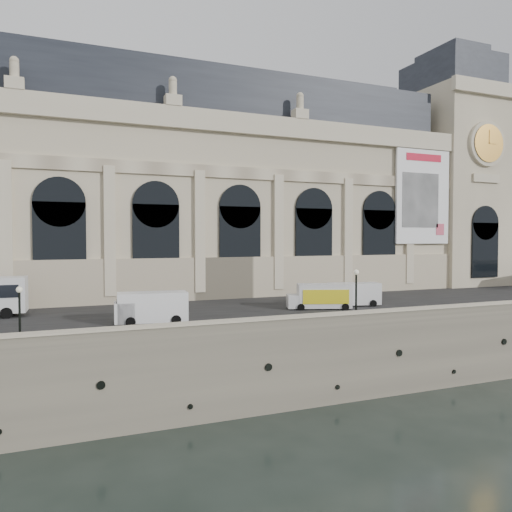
% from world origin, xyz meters
% --- Properties ---
extents(ground, '(260.00, 260.00, 0.00)m').
position_xyz_m(ground, '(0.00, 0.00, 0.00)').
color(ground, black).
rests_on(ground, ground).
extents(quay, '(160.00, 70.00, 6.00)m').
position_xyz_m(quay, '(0.00, 35.00, 3.00)').
color(quay, gray).
rests_on(quay, ground).
extents(street, '(160.00, 24.00, 0.06)m').
position_xyz_m(street, '(0.00, 14.00, 6.03)').
color(street, '#2D2D2D').
rests_on(street, quay).
extents(parapet, '(160.00, 1.40, 1.21)m').
position_xyz_m(parapet, '(0.00, 0.60, 6.62)').
color(parapet, gray).
rests_on(parapet, quay).
extents(museum, '(69.00, 18.70, 29.10)m').
position_xyz_m(museum, '(-5.98, 30.86, 19.72)').
color(museum, beige).
rests_on(museum, quay).
extents(clock_pavilion, '(13.00, 14.72, 36.70)m').
position_xyz_m(clock_pavilion, '(34.00, 27.93, 23.42)').
color(clock_pavilion, beige).
rests_on(clock_pavilion, quay).
extents(van_b, '(6.20, 2.98, 2.67)m').
position_xyz_m(van_b, '(-17.40, 8.34, 7.36)').
color(van_b, white).
rests_on(van_b, quay).
extents(van_c, '(5.88, 3.25, 2.48)m').
position_xyz_m(van_c, '(4.58, 11.17, 7.27)').
color(van_c, silver).
rests_on(van_c, quay).
extents(box_truck, '(6.73, 4.04, 2.59)m').
position_xyz_m(box_truck, '(0.39, 10.35, 7.30)').
color(box_truck, silver).
rests_on(box_truck, quay).
extents(lamp_left, '(0.41, 0.41, 4.02)m').
position_xyz_m(lamp_left, '(-26.88, 2.65, 8.00)').
color(lamp_left, black).
rests_on(lamp_left, quay).
extents(lamp_right, '(0.46, 0.46, 4.55)m').
position_xyz_m(lamp_right, '(-0.72, 2.34, 8.26)').
color(lamp_right, black).
rests_on(lamp_right, quay).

